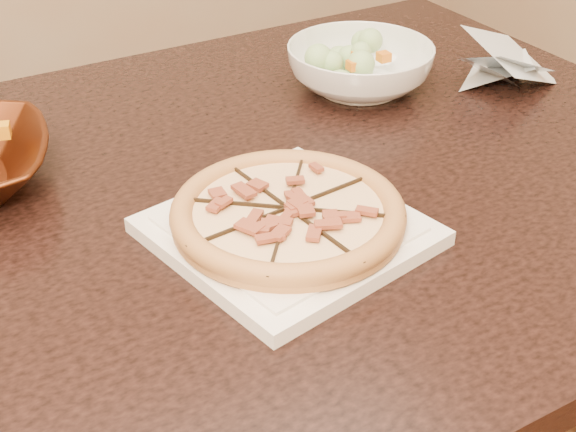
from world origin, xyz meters
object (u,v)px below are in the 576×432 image
plate (288,230)px  pizza (288,213)px  dining_table (190,262)px  salad_bowl (360,68)px

plate → pizza: (-0.00, 0.00, 0.02)m
plate → pizza: pizza is taller
dining_table → pizza: size_ratio=5.87×
dining_table → salad_bowl: size_ratio=6.84×
pizza → salad_bowl: salad_bowl is taller
plate → salad_bowl: (0.29, 0.32, 0.02)m
salad_bowl → plate: bearing=-131.9°
plate → pizza: bearing=92.9°
pizza → salad_bowl: size_ratio=1.16×
salad_bowl → dining_table: bearing=-152.4°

